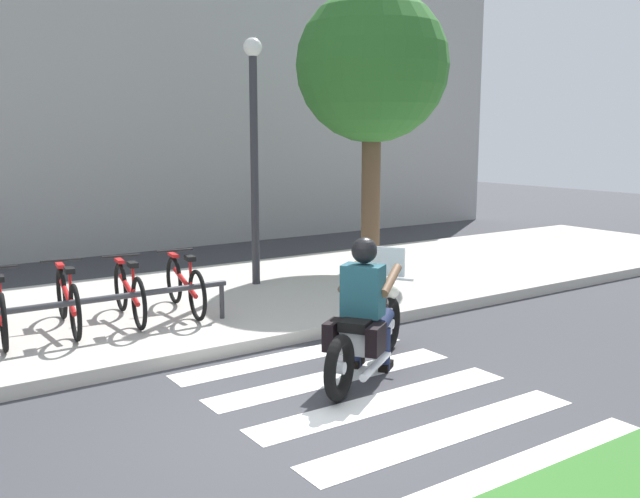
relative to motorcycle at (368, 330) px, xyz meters
name	(u,v)px	position (x,y,z in m)	size (l,w,h in m)	color
ground_plane	(300,425)	(-1.30, -0.73, -0.46)	(48.00, 48.00, 0.00)	#38383D
sidewalk	(131,313)	(-1.30, 3.44, -0.38)	(24.00, 4.40, 0.15)	#B7B2A8
crosswalk_stripe_0	(524,470)	(-0.37, -2.33, -0.45)	(2.80, 0.40, 0.01)	white
crosswalk_stripe_1	(446,432)	(-0.37, -1.53, -0.45)	(2.80, 0.40, 0.01)	white
crosswalk_stripe_2	(385,402)	(-0.37, -0.73, -0.45)	(2.80, 0.40, 0.01)	white
crosswalk_stripe_3	(334,377)	(-0.37, 0.07, -0.45)	(2.80, 0.40, 0.01)	white
crosswalk_stripe_4	(292,356)	(-0.37, 0.87, -0.45)	(2.80, 0.40, 0.01)	white
motorcycle	(368,330)	(0.00, 0.00, 0.00)	(1.93, 1.35, 1.21)	black
rider	(365,297)	(-0.07, -0.04, 0.37)	(0.77, 0.73, 1.43)	#1E4C59
bicycle_0	(0,309)	(-2.99, 2.84, 0.05)	(0.48, 1.68, 0.78)	black
bicycle_1	(68,300)	(-2.25, 2.84, 0.05)	(0.48, 1.73, 0.79)	black
bicycle_2	(129,293)	(-1.51, 2.84, 0.05)	(0.48, 1.64, 0.77)	black
bicycle_3	(185,285)	(-0.77, 2.84, 0.05)	(0.48, 1.66, 0.77)	black
bike_rack	(114,301)	(-1.88, 2.29, 0.10)	(2.82, 0.07, 0.48)	#333338
street_lamp	(254,139)	(0.83, 3.84, 1.90)	(0.28, 0.28, 3.83)	#2D2D33
tree_near_rack	(372,68)	(3.39, 4.24, 3.11)	(2.64, 2.64, 4.92)	brown
building_backdrop	(22,93)	(-1.30, 9.14, 2.76)	(24.00, 1.20, 6.43)	#9A9A9A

